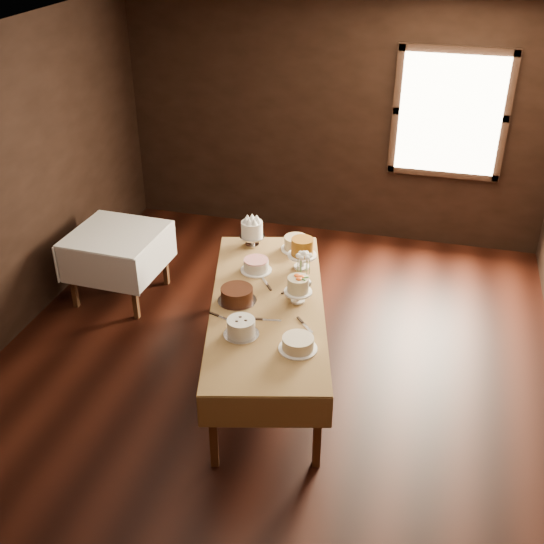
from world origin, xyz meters
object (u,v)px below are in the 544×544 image
at_px(side_table, 116,240).
at_px(cake_speckled, 296,244).
at_px(flower_vase, 303,281).
at_px(cake_caramel, 302,255).
at_px(cake_server_a, 272,320).
at_px(cake_server_d, 294,286).
at_px(cake_chocolate, 237,295).
at_px(cake_server_c, 265,281).
at_px(display_table, 267,307).
at_px(cake_meringue, 252,234).
at_px(cake_swirl, 241,328).
at_px(cake_cream, 298,344).
at_px(cake_lattice, 256,266).
at_px(cake_server_e, 226,319).
at_px(cake_server_b, 307,328).
at_px(cake_flowers, 298,291).

relative_size(side_table, cake_speckled, 3.19).
bearing_deg(flower_vase, cake_caramel, 104.35).
distance_m(cake_server_a, cake_server_d, 0.56).
xyz_separation_m(cake_chocolate, cake_server_c, (0.14, 0.37, -0.06)).
relative_size(display_table, cake_meringue, 9.60).
bearing_deg(flower_vase, cake_swirl, -111.72).
relative_size(cake_cream, cake_server_a, 1.42).
height_order(cake_speckled, cake_server_c, cake_speckled).
bearing_deg(display_table, cake_lattice, 115.93).
distance_m(display_table, cake_lattice, 0.55).
bearing_deg(cake_server_e, cake_chocolate, 106.39).
relative_size(cake_meringue, cake_chocolate, 0.75).
distance_m(cake_chocolate, cake_server_b, 0.70).
bearing_deg(cake_chocolate, cake_swirl, -68.76).
distance_m(cake_meringue, cake_server_a, 1.31).
height_order(side_table, cake_server_d, cake_server_d).
xyz_separation_m(cake_meringue, cake_caramel, (0.56, -0.30, 0.01)).
distance_m(cake_meringue, cake_flowers, 1.09).
height_order(cake_chocolate, cake_server_a, cake_chocolate).
bearing_deg(cake_server_c, cake_speckled, -45.07).
height_order(cake_caramel, flower_vase, cake_caramel).
height_order(cake_meringue, cake_lattice, cake_meringue).
height_order(cake_caramel, cake_server_b, cake_caramel).
distance_m(cake_meringue, cake_server_b, 1.49).
height_order(cake_swirl, cake_server_b, cake_swirl).
relative_size(cake_swirl, flower_vase, 2.07).
xyz_separation_m(side_table, cake_server_a, (1.94, -1.12, 0.09)).
xyz_separation_m(cake_lattice, cake_cream, (0.63, -1.06, -0.00)).
bearing_deg(cake_lattice, cake_cream, -59.23).
xyz_separation_m(cake_cream, cake_server_a, (-0.29, 0.32, -0.05)).
bearing_deg(cake_caramel, display_table, -103.33).
bearing_deg(cake_caramel, cake_server_e, -112.59).
height_order(display_table, cake_cream, cake_cream).
bearing_deg(cake_server_d, display_table, 178.52).
bearing_deg(cake_cream, cake_chocolate, 140.97).
bearing_deg(cake_swirl, cake_server_a, 54.78).
relative_size(side_table, cake_chocolate, 2.60).
bearing_deg(cake_speckled, cake_lattice, -117.70).
bearing_deg(cake_server_a, cake_flowers, 58.23).
distance_m(cake_lattice, cake_server_b, 1.01).
height_order(cake_server_a, cake_server_b, same).
relative_size(cake_caramel, cake_flowers, 1.23).
relative_size(cake_lattice, cake_chocolate, 0.81).
height_order(cake_lattice, cake_flowers, cake_flowers).
xyz_separation_m(cake_lattice, cake_swirl, (0.16, -0.99, 0.02)).
height_order(cake_flowers, cake_swirl, cake_flowers).
bearing_deg(cake_server_d, cake_swirl, -169.12).
bearing_deg(cake_swirl, cake_flowers, 61.41).
bearing_deg(cake_swirl, cake_server_c, 92.50).
xyz_separation_m(cake_flowers, cake_server_c, (-0.36, 0.24, -0.10)).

